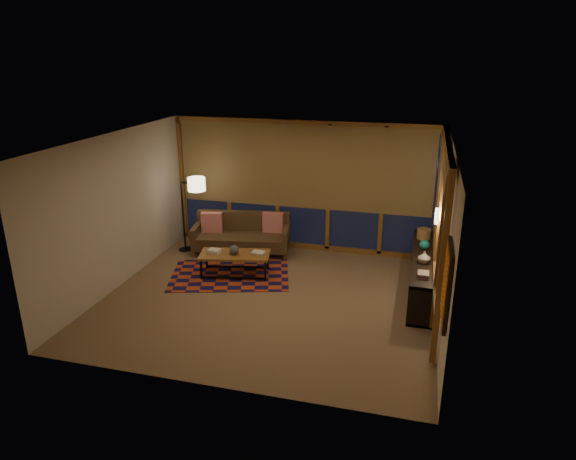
% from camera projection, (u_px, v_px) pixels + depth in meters
% --- Properties ---
extents(floor, '(5.50, 5.00, 0.01)m').
position_uv_depth(floor, '(269.00, 298.00, 8.75)').
color(floor, '#846849').
rests_on(floor, ground).
extents(ceiling, '(5.50, 5.00, 0.01)m').
position_uv_depth(ceiling, '(267.00, 140.00, 7.85)').
color(ceiling, beige).
rests_on(ceiling, walls).
extents(walls, '(5.51, 5.01, 2.70)m').
position_uv_depth(walls, '(268.00, 223.00, 8.30)').
color(walls, beige).
rests_on(walls, floor).
extents(window_wall_back, '(5.30, 0.16, 2.60)m').
position_uv_depth(window_wall_back, '(303.00, 187.00, 10.51)').
color(window_wall_back, brown).
rests_on(window_wall_back, walls).
extents(window_wall_right, '(0.16, 3.70, 2.60)m').
position_uv_depth(window_wall_right, '(440.00, 226.00, 8.20)').
color(window_wall_right, brown).
rests_on(window_wall_right, walls).
extents(wall_art, '(0.06, 0.74, 0.94)m').
position_uv_depth(wall_art, '(446.00, 284.00, 5.92)').
color(wall_art, red).
rests_on(wall_art, walls).
extents(wall_sconce, '(0.12, 0.18, 0.22)m').
position_uv_depth(wall_sconce, '(437.00, 216.00, 8.01)').
color(wall_sconce, beige).
rests_on(wall_sconce, walls).
extents(sofa, '(2.06, 1.11, 0.80)m').
position_uv_depth(sofa, '(241.00, 235.00, 10.58)').
color(sofa, brown).
rests_on(sofa, floor).
extents(pillow_left, '(0.45, 0.23, 0.43)m').
position_uv_depth(pillow_left, '(212.00, 222.00, 10.67)').
color(pillow_left, red).
rests_on(pillow_left, sofa).
extents(pillow_right, '(0.44, 0.18, 0.43)m').
position_uv_depth(pillow_right, '(273.00, 222.00, 10.66)').
color(pillow_right, red).
rests_on(pillow_right, sofa).
extents(area_rug, '(2.49, 2.00, 0.01)m').
position_uv_depth(area_rug, '(230.00, 275.00, 9.64)').
color(area_rug, '#B33D19').
rests_on(area_rug, floor).
extents(coffee_table, '(1.38, 0.84, 0.43)m').
position_uv_depth(coffee_table, '(235.00, 264.00, 9.59)').
color(coffee_table, brown).
rests_on(coffee_table, floor).
extents(book_stack_a, '(0.25, 0.21, 0.07)m').
position_uv_depth(book_stack_a, '(214.00, 251.00, 9.53)').
color(book_stack_a, silver).
rests_on(book_stack_a, coffee_table).
extents(book_stack_b, '(0.27, 0.22, 0.05)m').
position_uv_depth(book_stack_b, '(258.00, 253.00, 9.49)').
color(book_stack_b, silver).
rests_on(book_stack_b, coffee_table).
extents(ceramic_pot, '(0.21, 0.21, 0.18)m').
position_uv_depth(ceramic_pot, '(234.00, 250.00, 9.45)').
color(ceramic_pot, black).
rests_on(ceramic_pot, coffee_table).
extents(floor_lamp, '(0.58, 0.43, 1.61)m').
position_uv_depth(floor_lamp, '(183.00, 213.00, 10.59)').
color(floor_lamp, black).
rests_on(floor_lamp, floor).
extents(bookshelf, '(0.40, 2.66, 0.66)m').
position_uv_depth(bookshelf, '(422.00, 273.00, 8.91)').
color(bookshelf, black).
rests_on(bookshelf, floor).
extents(basket, '(0.29, 0.29, 0.19)m').
position_uv_depth(basket, '(424.00, 234.00, 9.57)').
color(basket, '#915B33').
rests_on(basket, bookshelf).
extents(teal_bowl, '(0.22, 0.22, 0.18)m').
position_uv_depth(teal_bowl, '(425.00, 245.00, 9.06)').
color(teal_bowl, '#17766C').
rests_on(teal_bowl, bookshelf).
extents(vase, '(0.25, 0.25, 0.21)m').
position_uv_depth(vase, '(424.00, 257.00, 8.46)').
color(vase, tan).
rests_on(vase, bookshelf).
extents(shelf_book_stack, '(0.16, 0.22, 0.06)m').
position_uv_depth(shelf_book_stack, '(423.00, 275.00, 7.98)').
color(shelf_book_stack, silver).
rests_on(shelf_book_stack, bookshelf).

